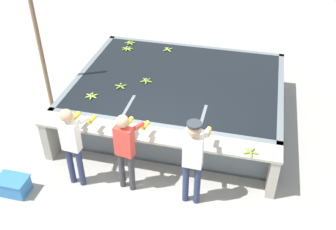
{
  "coord_description": "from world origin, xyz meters",
  "views": [
    {
      "loc": [
        1.53,
        -5.06,
        5.29
      ],
      "look_at": [
        0.0,
        1.22,
        0.63
      ],
      "focal_mm": 42.0,
      "sensor_mm": 36.0,
      "label": 1
    }
  ],
  "objects_px": {
    "banana_bunch_floating_4": "(168,50)",
    "knife_0": "(124,130)",
    "worker_1": "(126,146)",
    "banana_bunch_ledge_0": "(251,152)",
    "banana_bunch_floating_3": "(146,81)",
    "banana_bunch_floating_5": "(121,86)",
    "crate": "(13,185)",
    "support_post_left": "(40,49)",
    "worker_0": "(72,140)",
    "banana_bunch_floating_2": "(91,96)",
    "worker_2": "(193,155)",
    "banana_bunch_floating_1": "(130,43)",
    "banana_bunch_floating_0": "(127,49)"
  },
  "relations": [
    {
      "from": "banana_bunch_floating_4",
      "to": "knife_0",
      "type": "bearing_deg",
      "value": -90.25
    },
    {
      "from": "banana_bunch_ledge_0",
      "to": "knife_0",
      "type": "xyz_separation_m",
      "value": [
        -2.28,
        0.09,
        -0.01
      ]
    },
    {
      "from": "banana_bunch_floating_4",
      "to": "banana_bunch_ledge_0",
      "type": "bearing_deg",
      "value": -56.43
    },
    {
      "from": "worker_1",
      "to": "banana_bunch_floating_0",
      "type": "bearing_deg",
      "value": 108.05
    },
    {
      "from": "banana_bunch_floating_5",
      "to": "banana_bunch_ledge_0",
      "type": "bearing_deg",
      "value": -27.87
    },
    {
      "from": "worker_2",
      "to": "banana_bunch_floating_1",
      "type": "height_order",
      "value": "worker_2"
    },
    {
      "from": "banana_bunch_floating_0",
      "to": "knife_0",
      "type": "bearing_deg",
      "value": -72.7
    },
    {
      "from": "banana_bunch_floating_5",
      "to": "knife_0",
      "type": "xyz_separation_m",
      "value": [
        0.55,
        -1.41,
        -0.01
      ]
    },
    {
      "from": "banana_bunch_ledge_0",
      "to": "knife_0",
      "type": "relative_size",
      "value": 0.79
    },
    {
      "from": "worker_0",
      "to": "banana_bunch_ledge_0",
      "type": "relative_size",
      "value": 5.99
    },
    {
      "from": "banana_bunch_floating_3",
      "to": "worker_2",
      "type": "bearing_deg",
      "value": -57.31
    },
    {
      "from": "banana_bunch_floating_3",
      "to": "support_post_left",
      "type": "relative_size",
      "value": 0.09
    },
    {
      "from": "banana_bunch_floating_4",
      "to": "support_post_left",
      "type": "bearing_deg",
      "value": -139.34
    },
    {
      "from": "knife_0",
      "to": "banana_bunch_floating_4",
      "type": "bearing_deg",
      "value": 89.75
    },
    {
      "from": "worker_1",
      "to": "banana_bunch_ledge_0",
      "type": "xyz_separation_m",
      "value": [
        2.08,
        0.39,
        -0.04
      ]
    },
    {
      "from": "banana_bunch_floating_2",
      "to": "banana_bunch_ledge_0",
      "type": "bearing_deg",
      "value": -16.8
    },
    {
      "from": "crate",
      "to": "support_post_left",
      "type": "height_order",
      "value": "support_post_left"
    },
    {
      "from": "worker_1",
      "to": "worker_2",
      "type": "distance_m",
      "value": 1.18
    },
    {
      "from": "banana_bunch_floating_3",
      "to": "crate",
      "type": "distance_m",
      "value": 3.39
    },
    {
      "from": "banana_bunch_floating_1",
      "to": "banana_bunch_floating_0",
      "type": "bearing_deg",
      "value": -83.41
    },
    {
      "from": "banana_bunch_floating_5",
      "to": "crate",
      "type": "xyz_separation_m",
      "value": [
        -1.2,
        -2.52,
        -0.75
      ]
    },
    {
      "from": "banana_bunch_floating_4",
      "to": "worker_0",
      "type": "bearing_deg",
      "value": -100.81
    },
    {
      "from": "banana_bunch_floating_2",
      "to": "knife_0",
      "type": "relative_size",
      "value": 0.81
    },
    {
      "from": "worker_0",
      "to": "banana_bunch_floating_4",
      "type": "bearing_deg",
      "value": 79.19
    },
    {
      "from": "banana_bunch_floating_1",
      "to": "worker_1",
      "type": "bearing_deg",
      "value": -72.87
    },
    {
      "from": "worker_1",
      "to": "worker_2",
      "type": "bearing_deg",
      "value": -2.64
    },
    {
      "from": "worker_1",
      "to": "banana_bunch_floating_2",
      "type": "xyz_separation_m",
      "value": [
        -1.2,
        1.38,
        -0.05
      ]
    },
    {
      "from": "banana_bunch_floating_4",
      "to": "knife_0",
      "type": "xyz_separation_m",
      "value": [
        -0.01,
        -3.33,
        -0.01
      ]
    },
    {
      "from": "banana_bunch_floating_2",
      "to": "knife_0",
      "type": "bearing_deg",
      "value": -42.04
    },
    {
      "from": "worker_1",
      "to": "banana_bunch_floating_5",
      "type": "height_order",
      "value": "worker_1"
    },
    {
      "from": "worker_0",
      "to": "banana_bunch_floating_3",
      "type": "bearing_deg",
      "value": 74.41
    },
    {
      "from": "knife_0",
      "to": "support_post_left",
      "type": "distance_m",
      "value": 2.74
    },
    {
      "from": "worker_2",
      "to": "banana_bunch_floating_1",
      "type": "bearing_deg",
      "value": 120.91
    },
    {
      "from": "banana_bunch_ledge_0",
      "to": "crate",
      "type": "relative_size",
      "value": 0.5
    },
    {
      "from": "worker_1",
      "to": "banana_bunch_floating_3",
      "type": "distance_m",
      "value": 2.24
    },
    {
      "from": "banana_bunch_ledge_0",
      "to": "banana_bunch_floating_2",
      "type": "bearing_deg",
      "value": 163.2
    },
    {
      "from": "support_post_left",
      "to": "crate",
      "type": "bearing_deg",
      "value": -78.37
    },
    {
      "from": "worker_2",
      "to": "banana_bunch_floating_0",
      "type": "height_order",
      "value": "worker_2"
    },
    {
      "from": "crate",
      "to": "banana_bunch_floating_0",
      "type": "bearing_deg",
      "value": 79.64
    },
    {
      "from": "banana_bunch_floating_2",
      "to": "banana_bunch_floating_4",
      "type": "bearing_deg",
      "value": 67.2
    },
    {
      "from": "knife_0",
      "to": "crate",
      "type": "xyz_separation_m",
      "value": [
        -1.75,
        -1.11,
        -0.74
      ]
    },
    {
      "from": "worker_0",
      "to": "banana_bunch_floating_3",
      "type": "xyz_separation_m",
      "value": [
        0.65,
        2.33,
        -0.07
      ]
    },
    {
      "from": "banana_bunch_floating_5",
      "to": "support_post_left",
      "type": "relative_size",
      "value": 0.09
    },
    {
      "from": "worker_2",
      "to": "banana_bunch_floating_2",
      "type": "distance_m",
      "value": 2.78
    },
    {
      "from": "banana_bunch_floating_5",
      "to": "crate",
      "type": "relative_size",
      "value": 0.5
    },
    {
      "from": "worker_0",
      "to": "crate",
      "type": "height_order",
      "value": "worker_0"
    },
    {
      "from": "worker_1",
      "to": "banana_bunch_floating_5",
      "type": "distance_m",
      "value": 2.03
    },
    {
      "from": "banana_bunch_floating_0",
      "to": "banana_bunch_floating_5",
      "type": "relative_size",
      "value": 1.01
    },
    {
      "from": "banana_bunch_floating_5",
      "to": "banana_bunch_ledge_0",
      "type": "xyz_separation_m",
      "value": [
        2.83,
        -1.5,
        0.0
      ]
    },
    {
      "from": "worker_1",
      "to": "banana_bunch_floating_3",
      "type": "relative_size",
      "value": 5.86
    }
  ]
}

